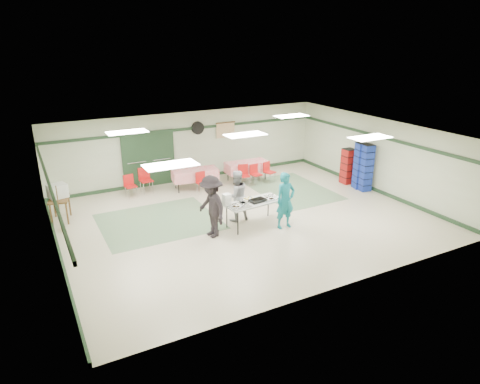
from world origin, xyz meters
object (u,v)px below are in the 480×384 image
chair_c (268,170)px  crate_stack_blue_b (360,166)px  chair_b (244,173)px  chair_loose_a (145,177)px  crate_stack_red (348,166)px  office_printer (57,191)px  dining_table_b (195,174)px  chair_loose_b (130,184)px  broom (59,207)px  volunteer_grey (236,196)px  volunteer_dark (212,207)px  chair_d (202,180)px  crate_stack_blue_a (366,168)px  chair_a (255,172)px  printer_table (59,201)px  serving_table (254,203)px  volunteer_teal (285,201)px  dining_table_a (247,166)px

chair_c → crate_stack_blue_b: bearing=-59.7°
chair_b → chair_loose_a: bearing=176.4°
crate_stack_red → office_printer: (-10.30, 1.43, 0.26)m
dining_table_b → chair_b: bearing=-9.5°
chair_loose_b → broom: bearing=-151.6°
volunteer_grey → dining_table_b: bearing=-89.4°
office_printer → volunteer_dark: bearing=-56.2°
chair_b → chair_d: bearing=-166.7°
chair_b → crate_stack_blue_a: 4.53m
chair_a → crate_stack_blue_a: bearing=-44.7°
volunteer_grey → crate_stack_red: size_ratio=1.17×
dining_table_b → chair_a: chair_a is taller
crate_stack_blue_a → chair_loose_b: bearing=156.6°
crate_stack_blue_b → printer_table: (-10.30, 2.00, -0.24)m
serving_table → chair_loose_a: bearing=108.5°
volunteer_teal → crate_stack_blue_b: size_ratio=0.97×
chair_c → crate_stack_red: 3.08m
serving_table → volunteer_grey: volunteer_grey is taller
crate_stack_red → chair_loose_b: bearing=162.8°
volunteer_grey → printer_table: (-4.83, 2.52, -0.17)m
volunteer_grey → chair_loose_b: volunteer_grey is taller
volunteer_dark → dining_table_a: (3.32, 4.01, -0.34)m
broom → chair_a: bearing=12.2°
volunteer_teal → broom: volunteer_teal is taller
volunteer_dark → chair_loose_b: size_ratio=2.24×
volunteer_dark → crate_stack_blue_b: size_ratio=1.03×
chair_b → volunteer_teal: bearing=-86.9°
chair_c → crate_stack_blue_a: size_ratio=0.46×
chair_b → printer_table: (-6.57, -0.25, 0.12)m
broom → dining_table_a: bearing=16.8°
dining_table_b → crate_stack_blue_b: size_ratio=1.00×
volunteer_dark → chair_a: size_ratio=2.30×
volunteer_teal → crate_stack_blue_a: size_ratio=0.97×
dining_table_a → chair_a: chair_a is taller
volunteer_grey → chair_a: (2.24, 2.76, -0.33)m
broom → printer_table: bearing=88.2°
chair_loose_a → printer_table: chair_loose_a is taller
volunteer_dark → crate_stack_blue_a: bearing=91.3°
serving_table → chair_c: bearing=45.8°
chair_a → crate_stack_blue_a: crate_stack_blue_a is taller
crate_stack_blue_b → office_printer: crate_stack_blue_b is taller
volunteer_teal → volunteer_grey: size_ratio=1.06×
chair_a → chair_loose_a: 4.15m
volunteer_grey → chair_c: size_ratio=2.01×
chair_loose_b → crate_stack_blue_b: bearing=-29.5°
chair_d → crate_stack_blue_b: size_ratio=0.46×
chair_a → chair_loose_b: size_ratio=0.98×
volunteer_teal → crate_stack_blue_a: (4.42, 1.34, 0.02)m
dining_table_b → volunteer_grey: bearing=-81.3°
dining_table_b → crate_stack_blue_a: crate_stack_blue_a is taller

